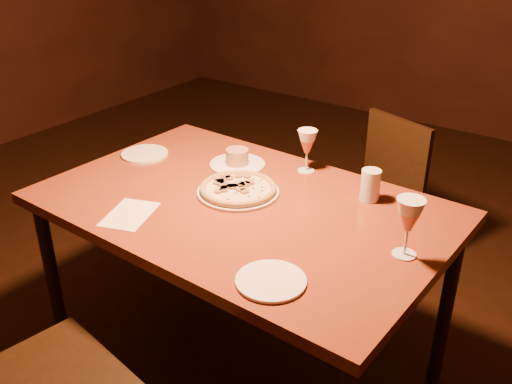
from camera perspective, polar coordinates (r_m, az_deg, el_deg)
The scene contains 10 objects.
dining_table at distance 2.07m, azimuth -1.39°, elevation -2.70°, with size 1.47×0.97×0.77m.
chair_far at distance 2.90m, azimuth 11.98°, elevation 0.15°, with size 0.49×0.49×0.81m.
pizza_plate at distance 2.10m, azimuth -1.81°, elevation 0.30°, with size 0.30×0.30×0.03m.
ramekin_saucer at distance 2.32m, azimuth -1.89°, elevation 3.16°, with size 0.23×0.23×0.07m.
wine_glass_far at distance 2.25m, azimuth 5.11°, elevation 4.11°, with size 0.08×0.08×0.17m, color #C76F53, non-canonical shape.
wine_glass_right at distance 1.76m, azimuth 14.94°, elevation -3.48°, with size 0.09×0.09×0.19m, color #C76F53, non-canonical shape.
water_tumbler at distance 2.07m, azimuth 11.37°, elevation 0.67°, with size 0.07×0.07×0.12m, color silver.
side_plate_left at distance 2.47m, azimuth -11.07°, elevation 3.76°, with size 0.20×0.20×0.01m, color white.
side_plate_near at distance 1.63m, azimuth 1.51°, elevation -8.87°, with size 0.20×0.20×0.01m, color white.
menu_card at distance 2.01m, azimuth -12.53°, elevation -2.19°, with size 0.14×0.21×0.00m, color white.
Camera 1 is at (1.15, -1.22, 1.73)m, focal length 40.00 mm.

